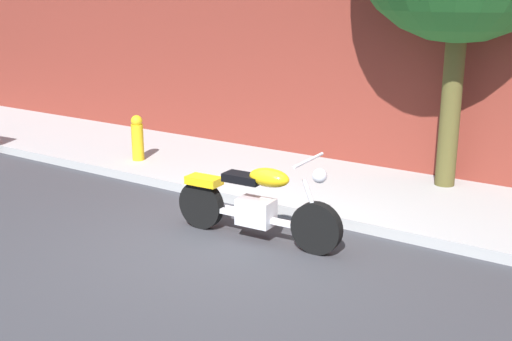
{
  "coord_description": "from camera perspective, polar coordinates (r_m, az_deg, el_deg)",
  "views": [
    {
      "loc": [
        4.24,
        -5.83,
        2.98
      ],
      "look_at": [
        0.13,
        0.3,
        0.87
      ],
      "focal_mm": 45.7,
      "sensor_mm": 36.0,
      "label": 1
    }
  ],
  "objects": [
    {
      "name": "fire_hydrant",
      "position": [
        11.09,
        -10.32,
        2.5
      ],
      "size": [
        0.2,
        0.2,
        0.91
      ],
      "color": "gold",
      "rests_on": "ground"
    },
    {
      "name": "sidewalk",
      "position": [
        9.78,
        6.5,
        -1.5
      ],
      "size": [
        21.6,
        2.55,
        0.14
      ],
      "primitive_type": "cube",
      "color": "#A8A8A8",
      "rests_on": "ground"
    },
    {
      "name": "ground_plane",
      "position": [
        7.8,
        -2.06,
        -6.54
      ],
      "size": [
        60.0,
        60.0,
        0.0
      ],
      "primitive_type": "plane",
      "color": "#38383D"
    },
    {
      "name": "motorcycle",
      "position": [
        7.8,
        0.0,
        -2.98
      ],
      "size": [
        2.23,
        0.7,
        1.11
      ],
      "color": "black",
      "rests_on": "ground"
    }
  ]
}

